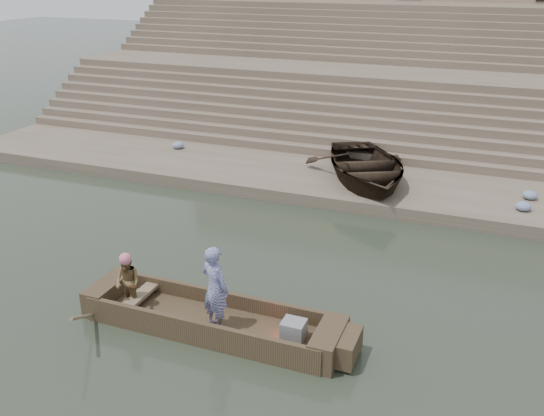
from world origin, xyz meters
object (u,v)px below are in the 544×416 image
Objects in this scene: standing_man at (215,288)px; rowing_man at (128,282)px; main_rowboat at (211,324)px; television at (293,330)px; beached_rowboat at (366,166)px.

rowing_man is at bearing 20.61° from standing_man.
main_rowboat is 10.87× the size of television.
beached_rowboat reaches higher than main_rowboat.
standing_man is 3.97× the size of television.
television reaches higher than main_rowboat.
standing_man is 9.29m from beached_rowboat.
beached_rowboat is (0.92, 9.24, -0.22)m from standing_man.
standing_man is at bearing -122.49° from beached_rowboat.
television is 9.10m from beached_rowboat.
standing_man is at bearing -38.89° from main_rowboat.
rowing_man is at bearing -134.74° from beached_rowboat.
television is 0.09× the size of beached_rowboat.
rowing_man reaches higher than beached_rowboat.
television is at bearing -153.37° from standing_man.
standing_man is at bearing -173.54° from television.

